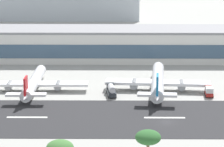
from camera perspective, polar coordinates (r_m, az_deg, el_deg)
name	(u,v)px	position (r m, az deg, el deg)	size (l,w,h in m)	color
ground_plane	(167,122)	(155.91, 5.81, -5.17)	(1400.00, 1400.00, 0.00)	#9E9E99
runway_strip	(165,118)	(159.76, 5.68, -4.69)	(800.00, 35.76, 0.08)	#262628
runway_centreline_dash_3	(27,117)	(161.28, -8.99, -4.60)	(12.00, 1.20, 0.01)	white
runway_centreline_dash_4	(165,118)	(159.72, 5.60, -4.67)	(12.00, 1.20, 0.01)	white
terminal_building	(106,44)	(239.43, -0.63, 3.18)	(184.76, 25.69, 13.82)	silver
airliner_red_tail_gate_1	(33,83)	(188.35, -8.33, -1.06)	(37.88, 43.25, 9.03)	white
airliner_blue_tail_gate_2	(158,82)	(187.32, 4.86, -0.93)	(36.92, 48.46, 10.12)	silver
service_box_truck_1	(209,91)	(183.89, 10.24, -1.84)	(3.02, 6.15, 3.25)	#B2231E
service_fuel_truck_2	(111,90)	(181.40, -0.08, -1.75)	(3.68, 8.75, 3.95)	#2D3338
palm_tree_3	(148,139)	(109.36, 3.84, -6.91)	(5.24, 5.24, 13.35)	brown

